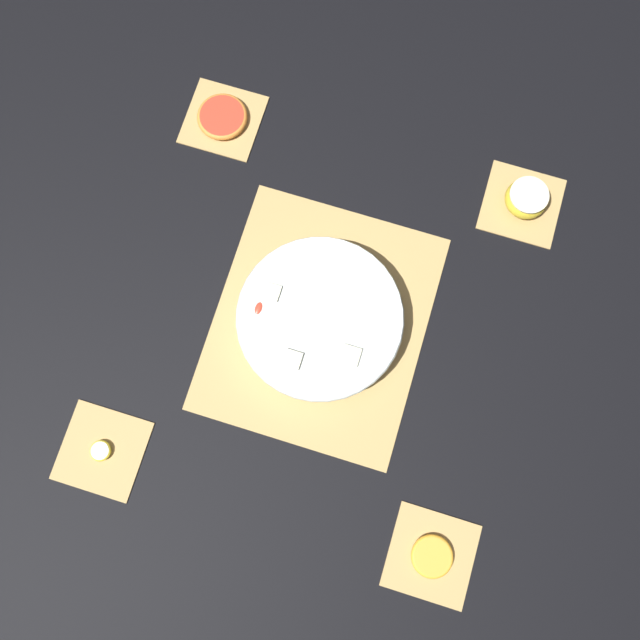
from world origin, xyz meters
TOP-DOWN VIEW (x-y plane):
  - ground_plane at (0.00, 0.00)m, footprint 6.00×6.00m
  - bamboo_mat_center at (0.00, 0.00)m, footprint 0.43×0.37m
  - coaster_mat_near_left at (-0.32, -0.29)m, footprint 0.14×0.14m
  - coaster_mat_near_right at (0.32, -0.29)m, footprint 0.14×0.14m
  - coaster_mat_far_left at (-0.32, 0.29)m, footprint 0.14×0.14m
  - coaster_mat_far_right at (0.32, 0.29)m, footprint 0.14×0.14m
  - fruit_salad_bowl at (0.00, -0.00)m, footprint 0.29×0.29m
  - apple_half at (-0.32, 0.29)m, footprint 0.08×0.08m
  - orange_slice_whole at (0.32, 0.29)m, footprint 0.07×0.07m
  - banana_coin_single at (0.32, -0.29)m, footprint 0.04×0.04m
  - grapefruit_slice at (-0.32, -0.29)m, footprint 0.09×0.09m

SIDE VIEW (x-z plane):
  - ground_plane at x=0.00m, z-range 0.00..0.00m
  - coaster_mat_near_right at x=0.32m, z-range 0.00..0.01m
  - coaster_mat_near_left at x=-0.32m, z-range 0.00..0.01m
  - coaster_mat_far_left at x=-0.32m, z-range 0.00..0.01m
  - coaster_mat_far_right at x=0.32m, z-range 0.00..0.01m
  - bamboo_mat_center at x=0.00m, z-range 0.00..0.01m
  - banana_coin_single at x=0.32m, z-range 0.01..0.01m
  - orange_slice_whole at x=0.32m, z-range 0.01..0.02m
  - grapefruit_slice at x=-0.32m, z-range 0.01..0.02m
  - apple_half at x=-0.32m, z-range 0.01..0.05m
  - fruit_salad_bowl at x=0.00m, z-range 0.01..0.06m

